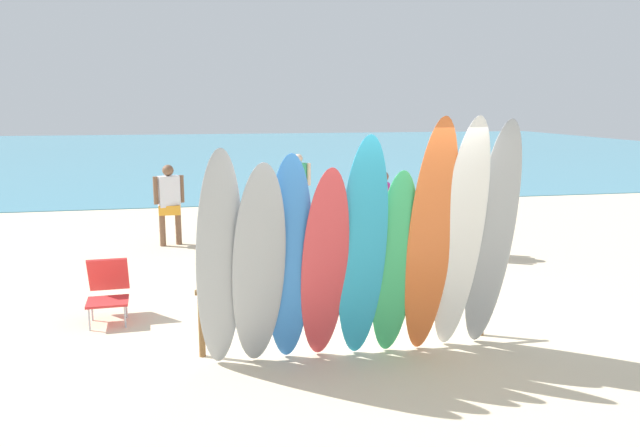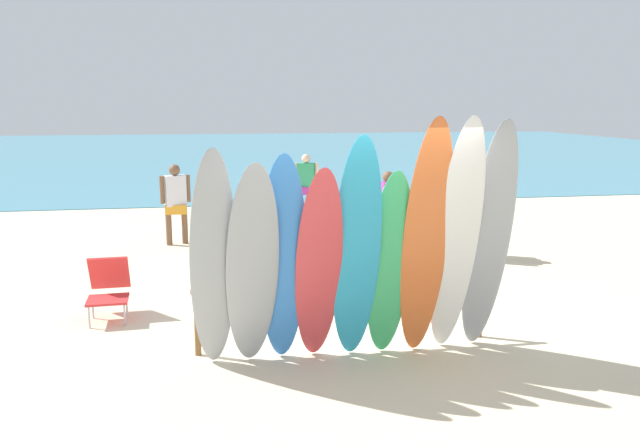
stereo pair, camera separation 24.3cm
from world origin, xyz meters
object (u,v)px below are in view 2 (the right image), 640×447
at_px(beachgoer_by_water, 176,199).
at_px(beachgoer_photographing, 388,206).
at_px(beachgoer_strolling, 306,182).
at_px(beach_chair_red, 109,286).
at_px(surfboard_teal_4, 357,252).
at_px(surfboard_grey_1, 252,268).
at_px(surfboard_blue_2, 283,262).
at_px(surfboard_grey_8, 489,239).
at_px(surfboard_green_5, 389,265).
at_px(surfboard_white_7, 456,239).
at_px(surfboard_orange_6, 426,241).
at_px(surfboard_grey_0, 213,263).
at_px(beachgoer_near_rack, 453,201).
at_px(surfboard_red_3, 319,267).
at_px(surfboard_rack, 344,295).

bearing_deg(beachgoer_by_water, beachgoer_photographing, 143.45).
distance_m(beachgoer_strolling, beach_chair_red, 7.47).
bearing_deg(surfboard_teal_4, surfboard_grey_1, -176.76).
distance_m(surfboard_teal_4, beach_chair_red, 3.53).
bearing_deg(surfboard_grey_1, surfboard_blue_2, 7.98).
distance_m(surfboard_grey_8, beachgoer_by_water, 7.21).
bearing_deg(beachgoer_strolling, surfboard_blue_2, 94.79).
bearing_deg(surfboard_green_5, beachgoer_photographing, 72.60).
relative_size(surfboard_blue_2, surfboard_teal_4, 0.93).
bearing_deg(surfboard_blue_2, surfboard_white_7, 0.41).
relative_size(surfboard_grey_1, beachgoer_strolling, 1.47).
xyz_separation_m(surfboard_orange_6, beachgoer_by_water, (-2.88, 6.29, -0.41)).
distance_m(surfboard_teal_4, beachgoer_strolling, 8.59).
distance_m(surfboard_grey_0, beachgoer_near_rack, 6.16).
relative_size(surfboard_red_3, surfboard_teal_4, 0.89).
height_order(surfboard_blue_2, surfboard_orange_6, surfboard_orange_6).
xyz_separation_m(beachgoer_by_water, beachgoer_strolling, (2.90, 2.26, -0.01)).
bearing_deg(surfboard_red_3, beachgoer_photographing, 65.81).
bearing_deg(surfboard_grey_1, beachgoer_strolling, 73.13).
relative_size(surfboard_grey_0, beachgoer_by_water, 1.54).
height_order(surfboard_grey_1, surfboard_orange_6, surfboard_orange_6).
relative_size(beachgoer_photographing, beach_chair_red, 1.92).
distance_m(surfboard_white_7, beachgoer_photographing, 4.98).
bearing_deg(surfboard_green_5, beachgoer_by_water, 110.28).
xyz_separation_m(surfboard_green_5, surfboard_grey_8, (1.10, -0.03, 0.25)).
height_order(surfboard_grey_1, surfboard_teal_4, surfboard_teal_4).
relative_size(surfboard_red_3, beachgoer_near_rack, 1.27).
distance_m(surfboard_blue_2, beachgoer_by_water, 6.39).
relative_size(surfboard_teal_4, surfboard_white_7, 0.93).
xyz_separation_m(surfboard_red_3, surfboard_teal_4, (0.39, -0.02, 0.15)).
height_order(surfboard_grey_0, surfboard_grey_8, surfboard_grey_8).
xyz_separation_m(surfboard_blue_2, surfboard_orange_6, (1.50, -0.05, 0.17)).
height_order(surfboard_blue_2, surfboard_red_3, surfboard_blue_2).
height_order(surfboard_grey_8, beach_chair_red, surfboard_grey_8).
relative_size(surfboard_red_3, beachgoer_photographing, 1.47).
distance_m(surfboard_grey_8, beach_chair_red, 4.77).
bearing_deg(surfboard_rack, beachgoer_by_water, 110.22).
relative_size(surfboard_blue_2, beachgoer_by_water, 1.49).
height_order(surfboard_green_5, beachgoer_by_water, surfboard_green_5).
xyz_separation_m(surfboard_green_5, beachgoer_near_rack, (2.42, 4.35, -0.03)).
xyz_separation_m(surfboard_red_3, beachgoer_strolling, (1.16, 8.53, -0.18)).
height_order(surfboard_grey_1, beachgoer_strolling, surfboard_grey_1).
bearing_deg(beachgoer_photographing, beachgoer_near_rack, 73.13).
distance_m(surfboard_orange_6, beachgoer_photographing, 5.04).
bearing_deg(beachgoer_strolling, surfboard_rack, 99.41).
bearing_deg(beachgoer_photographing, surfboard_red_3, -15.86).
bearing_deg(beachgoer_strolling, surfboard_grey_8, 109.73).
relative_size(surfboard_red_3, surfboard_grey_8, 0.84).
distance_m(beachgoer_near_rack, beach_chair_red, 6.13).
height_order(beachgoer_strolling, beach_chair_red, beachgoer_strolling).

